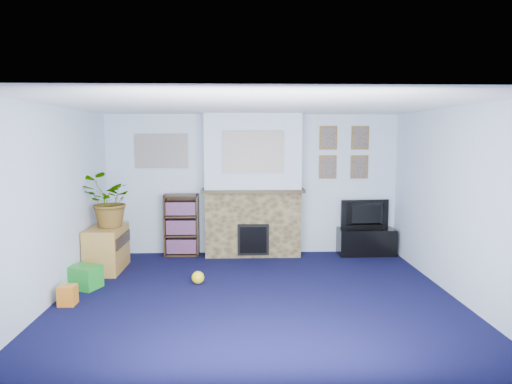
{
  "coord_description": "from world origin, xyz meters",
  "views": [
    {
      "loc": [
        -0.2,
        -5.59,
        2.02
      ],
      "look_at": [
        0.02,
        0.97,
        1.22
      ],
      "focal_mm": 32.0,
      "sensor_mm": 36.0,
      "label": 1
    }
  ],
  "objects_px": {
    "bookshelf": "(182,226)",
    "sideboard": "(107,247)",
    "television": "(366,214)",
    "tv_stand": "(366,242)"
  },
  "relations": [
    {
      "from": "bookshelf",
      "to": "television",
      "type": "bearing_deg",
      "value": -1.02
    },
    {
      "from": "sideboard",
      "to": "tv_stand",
      "type": "bearing_deg",
      "value": 10.57
    },
    {
      "from": "tv_stand",
      "to": "sideboard",
      "type": "relative_size",
      "value": 1.11
    },
    {
      "from": "television",
      "to": "sideboard",
      "type": "relative_size",
      "value": 0.98
    },
    {
      "from": "television",
      "to": "bookshelf",
      "type": "relative_size",
      "value": 0.81
    },
    {
      "from": "bookshelf",
      "to": "sideboard",
      "type": "distance_m",
      "value": 1.35
    },
    {
      "from": "television",
      "to": "bookshelf",
      "type": "xyz_separation_m",
      "value": [
        -3.16,
        0.06,
        -0.2
      ]
    },
    {
      "from": "tv_stand",
      "to": "television",
      "type": "bearing_deg",
      "value": 90.0
    },
    {
      "from": "tv_stand",
      "to": "bookshelf",
      "type": "relative_size",
      "value": 0.91
    },
    {
      "from": "tv_stand",
      "to": "bookshelf",
      "type": "distance_m",
      "value": 3.18
    }
  ]
}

